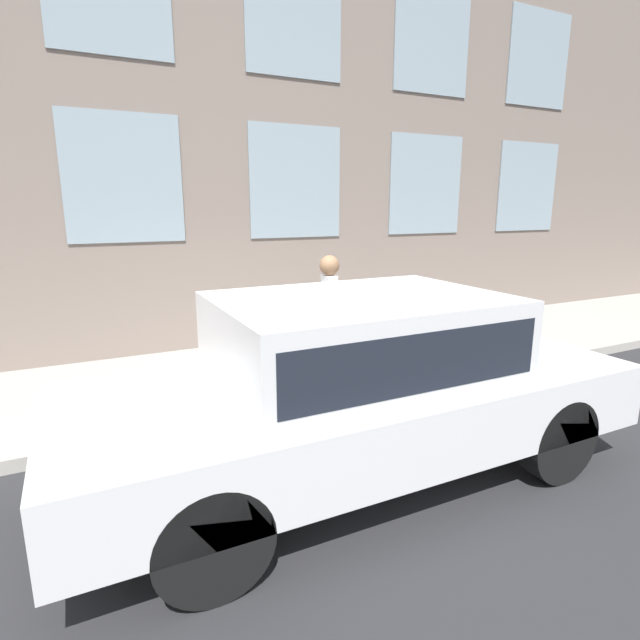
# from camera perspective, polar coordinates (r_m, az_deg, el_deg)

# --- Properties ---
(ground_plane) EXTENTS (80.00, 80.00, 0.00)m
(ground_plane) POSITION_cam_1_polar(r_m,az_deg,el_deg) (6.30, -3.14, -11.09)
(ground_plane) COLOR #2D2D30
(sidewalk) EXTENTS (3.10, 60.00, 0.15)m
(sidewalk) POSITION_cam_1_polar(r_m,az_deg,el_deg) (7.62, -7.78, -6.22)
(sidewalk) COLOR #B2ADA3
(sidewalk) RESTS_ON ground_plane
(building_facade) EXTENTS (0.33, 40.00, 8.99)m
(building_facade) POSITION_cam_1_polar(r_m,az_deg,el_deg) (9.04, -12.55, 24.99)
(building_facade) COLOR gray
(building_facade) RESTS_ON ground_plane
(fire_hydrant) EXTENTS (0.32, 0.43, 0.74)m
(fire_hydrant) POSITION_cam_1_polar(r_m,az_deg,el_deg) (6.65, -1.12, -4.85)
(fire_hydrant) COLOR gray
(fire_hydrant) RESTS_ON sidewalk
(person) EXTENTS (0.42, 0.28, 1.75)m
(person) POSITION_cam_1_polar(r_m,az_deg,el_deg) (7.00, 1.06, 1.73)
(person) COLOR #232328
(person) RESTS_ON sidewalk
(parked_car_white_near) EXTENTS (2.06, 5.33, 1.77)m
(parked_car_white_near) POSITION_cam_1_polar(r_m,az_deg,el_deg) (4.70, 4.49, -6.62)
(parked_car_white_near) COLOR black
(parked_car_white_near) RESTS_ON ground_plane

